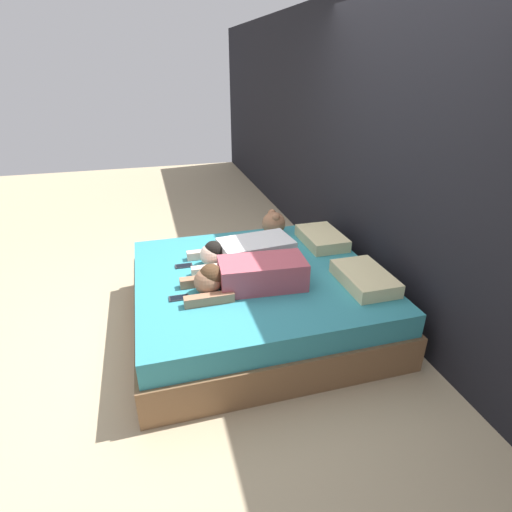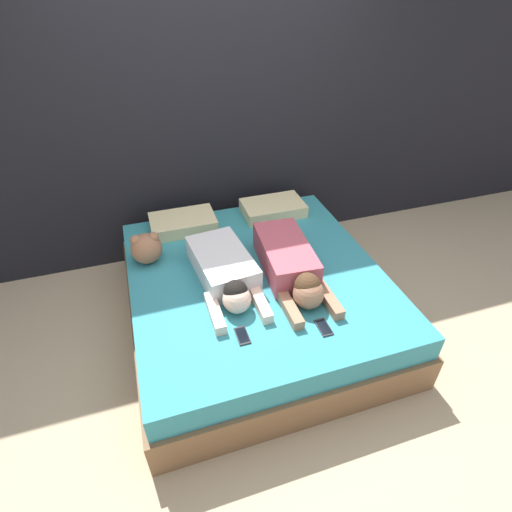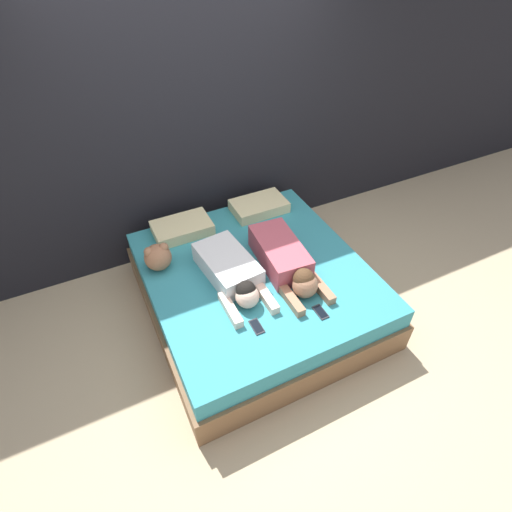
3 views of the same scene
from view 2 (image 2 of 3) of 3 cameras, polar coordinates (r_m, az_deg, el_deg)
ground_plane at (r=3.22m, az=0.00°, el=-8.90°), size 12.00×12.00×0.00m
wall_back at (r=3.49m, az=-6.07°, el=19.90°), size 12.00×0.06×2.60m
bed at (r=3.06m, az=0.00°, el=-5.85°), size 1.84×1.96×0.47m
pillow_head_left at (r=3.41m, az=-10.39°, el=4.69°), size 0.53×0.34×0.11m
pillow_head_right at (r=3.57m, az=2.45°, el=6.86°), size 0.53×0.34×0.11m
person_left at (r=2.77m, az=-4.36°, el=-2.30°), size 0.42×0.90×0.21m
person_right at (r=2.81m, az=5.01°, el=-1.32°), size 0.37×0.94×0.23m
cell_phone_left at (r=2.46m, az=-1.97°, el=-11.29°), size 0.07×0.14×0.01m
cell_phone_right at (r=2.54m, az=9.64°, el=-10.01°), size 0.07×0.14×0.01m
plush_toy at (r=3.05m, az=-15.39°, el=1.15°), size 0.23×0.23×0.24m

